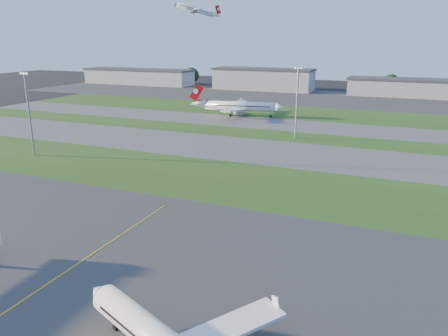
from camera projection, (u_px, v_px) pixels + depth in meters
The scene contains 20 objects.
ground at pixel (45, 264), 71.44m from camera, with size 700.00×700.00×0.00m, color black.
apron_near at pixel (45, 264), 71.44m from camera, with size 300.00×70.00×0.01m, color #333335.
grass_strip_a at pixel (190, 176), 117.38m from camera, with size 300.00×34.00×0.01m, color #2A4818.
taxiway_a at pixel (235, 148), 146.54m from camera, with size 300.00×32.00×0.01m, color #515154.
grass_strip_b at pixel (258, 134), 168.63m from camera, with size 300.00×18.00×0.01m, color #2A4818.
taxiway_b at pixel (275, 124), 188.07m from camera, with size 300.00×26.00×0.01m, color #515154.
grass_strip_c at pixel (293, 113), 217.23m from camera, with size 300.00×40.00×0.01m, color #2A4818.
apron_far at pixel (317, 98), 270.24m from camera, with size 400.00×80.00×0.01m, color #333335.
yellow_line at pixel (69, 270), 69.58m from camera, with size 0.25×60.00×0.02m, color gold.
airliner_taxiing at pixel (239, 106), 206.11m from camera, with size 41.86×35.25×13.12m.
airliner_departing at pixel (195, 10), 277.90m from camera, with size 24.76×21.51×9.11m.
light_mast_west at pixel (29, 109), 133.59m from camera, with size 3.20×0.70×25.80m.
light_mast_centre at pixel (297, 98), 157.07m from camera, with size 3.20×0.70×25.80m.
hangar_far_west at pixel (139, 76), 350.73m from camera, with size 91.80×23.00×12.20m.
hangar_west at pixel (263, 79), 311.29m from camera, with size 71.40×23.00×15.20m.
hangar_east at pixel (415, 88), 274.71m from camera, with size 81.60×23.00×11.20m.
tree_far_west at pixel (108, 73), 376.97m from camera, with size 11.00×11.00×12.00m.
tree_west at pixel (191, 75), 348.83m from camera, with size 12.10×12.10×13.20m.
tree_mid_west at pixel (301, 82), 312.24m from camera, with size 9.90×9.90×10.80m.
tree_mid_east at pixel (391, 83), 292.32m from camera, with size 11.55×11.55×12.60m.
Camera 1 is at (51.85, -47.62, 35.43)m, focal length 35.00 mm.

